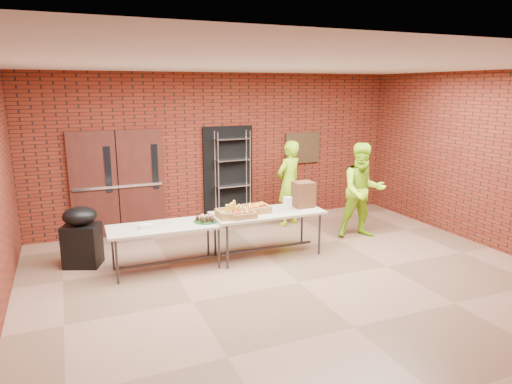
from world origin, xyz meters
The scene contains 19 objects.
room centered at (0.00, 0.00, 1.60)m, with size 8.08×7.08×3.28m.
double_doors centered at (-2.20, 3.44, 1.05)m, with size 1.78×0.12×2.10m.
dark_doorway centered at (0.10, 3.46, 1.05)m, with size 1.10×0.06×2.10m, color black.
bronze_plaque centered at (1.90, 3.45, 1.55)m, with size 0.85×0.04×0.70m, color #392817.
wire_rack centered at (0.16, 3.32, 1.01)m, with size 0.74×0.25×2.01m, color silver, non-canonical shape.
table_left centered at (-1.74, 1.31, 0.68)m, with size 1.82×0.80×0.74m.
table_right centered at (0.04, 1.26, 0.73)m, with size 1.94×0.82×0.79m.
basket_bananas centered at (-0.63, 1.19, 0.86)m, with size 0.50×0.39×0.16m.
basket_oranges centered at (-0.17, 1.31, 0.86)m, with size 0.47×0.37×0.15m.
basket_apples centered at (-0.49, 1.08, 0.85)m, with size 0.41×0.32×0.13m.
muffin_tray centered at (-1.06, 1.28, 0.79)m, with size 0.41×0.41×0.10m.
napkin_box centered at (-2.04, 1.28, 0.77)m, with size 0.20×0.13×0.07m, color silver.
coffee_dispenser centered at (0.77, 1.32, 1.02)m, with size 0.35×0.31×0.46m, color #53331C.
cup_stack_front centered at (0.35, 1.10, 0.92)m, with size 0.09×0.09×0.26m, color silver.
cup_stack_mid centered at (0.39, 1.12, 0.92)m, with size 0.09×0.09×0.26m, color silver.
cup_stack_back centered at (0.37, 1.22, 0.91)m, with size 0.08×0.08×0.24m, color silver.
covered_grill centered at (-2.97, 2.01, 0.50)m, with size 0.68×0.63×1.01m.
volunteer_woman centered at (1.22, 2.77, 0.91)m, with size 0.66×0.43×1.82m, color #96D217.
volunteer_man centered at (2.18, 1.48, 0.93)m, with size 0.91×0.71×1.86m, color #96D217.
Camera 1 is at (-3.10, -5.69, 2.89)m, focal length 32.00 mm.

